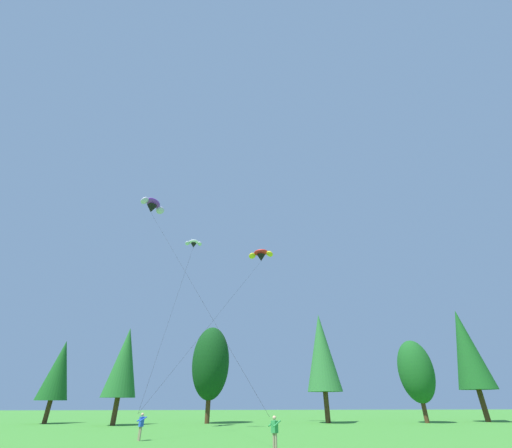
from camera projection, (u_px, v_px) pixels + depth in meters
treeline_tree_b at (59, 370)px, 42.02m from camera, size 3.73×3.73×9.67m
treeline_tree_c at (124, 361)px, 39.57m from camera, size 3.97×3.97×10.77m
treeline_tree_d at (211, 362)px, 42.84m from camera, size 4.91×4.91×11.54m
treeline_tree_e at (322, 351)px, 44.28m from camera, size 4.58×4.58×13.54m
treeline_tree_f at (416, 371)px, 43.23m from camera, size 4.48×4.48×9.94m
treeline_tree_g at (466, 348)px, 46.97m from camera, size 4.86×4.86×14.81m
kite_flyer_near at (141, 424)px, 22.70m from camera, size 0.75×0.76×1.69m
kite_flyer_mid at (275, 430)px, 18.22m from camera, size 0.74×0.75×1.69m
parafoil_kite_high_red_yellow at (261, 255)px, 48.44m from camera, size 12.53×18.43×21.21m
parafoil_kite_mid_purple at (152, 206)px, 40.67m from camera, size 14.47×15.80×23.63m
parafoil_kite_far_white at (194, 244)px, 38.19m from camera, size 2.68×8.24×17.87m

